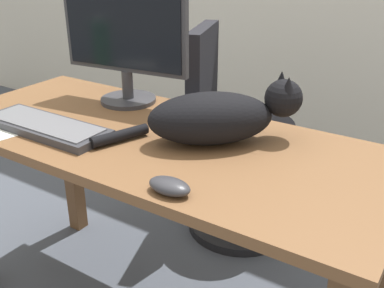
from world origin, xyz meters
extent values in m
cube|color=brown|center=(0.00, 0.00, 0.71)|extent=(1.45, 0.62, 0.03)
cube|color=brown|center=(-0.67, 0.25, 0.35)|extent=(0.06, 0.06, 0.69)
cube|color=brown|center=(0.67, 0.25, 0.35)|extent=(0.06, 0.06, 0.69)
cylinder|color=black|center=(-0.02, 0.67, 0.02)|extent=(0.48, 0.48, 0.04)
cylinder|color=black|center=(-0.02, 0.67, 0.24)|extent=(0.06, 0.06, 0.48)
cylinder|color=black|center=(-0.02, 0.67, 0.51)|extent=(0.44, 0.44, 0.06)
cube|color=black|center=(-0.20, 0.61, 0.74)|extent=(0.17, 0.35, 0.40)
cylinder|color=#333338|center=(-0.26, 0.20, 0.73)|extent=(0.20, 0.20, 0.01)
cylinder|color=#333338|center=(-0.26, 0.20, 0.79)|extent=(0.04, 0.04, 0.10)
cube|color=#333338|center=(-0.26, 0.20, 0.99)|extent=(0.48, 0.08, 0.30)
cube|color=black|center=(-0.26, 0.18, 0.99)|extent=(0.45, 0.06, 0.27)
cube|color=#333338|center=(-0.30, -0.15, 0.73)|extent=(0.44, 0.15, 0.02)
cube|color=slate|center=(-0.30, -0.15, 0.75)|extent=(0.40, 0.12, 0.00)
ellipsoid|color=black|center=(0.17, 0.05, 0.80)|extent=(0.39, 0.37, 0.15)
sphere|color=black|center=(0.33, 0.19, 0.85)|extent=(0.11, 0.11, 0.11)
cone|color=black|center=(0.31, 0.21, 0.90)|extent=(0.04, 0.04, 0.04)
cone|color=black|center=(0.35, 0.17, 0.90)|extent=(0.04, 0.04, 0.04)
cylinder|color=black|center=(-0.05, -0.09, 0.74)|extent=(0.09, 0.18, 0.03)
ellipsoid|color=#333338|center=(0.24, -0.25, 0.74)|extent=(0.11, 0.06, 0.04)
camera|label=1|loc=(0.79, -1.00, 1.27)|focal=42.76mm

